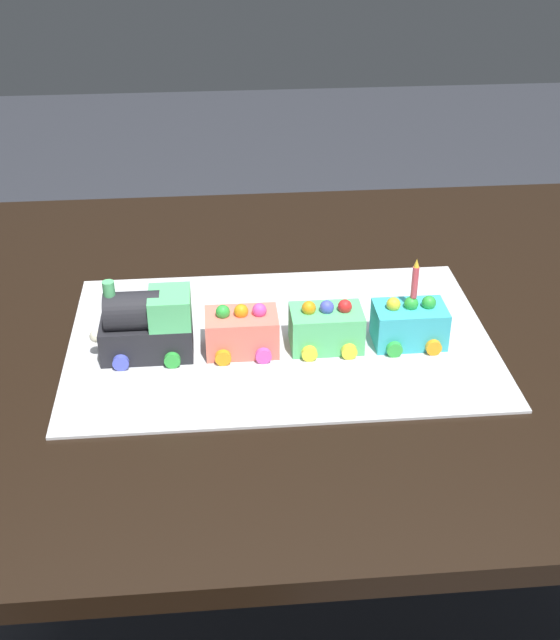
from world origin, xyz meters
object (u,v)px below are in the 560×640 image
(dining_table, at_px, (327,376))
(birthday_candle, at_px, (415,279))
(cake_locomotive, at_px, (147,325))
(cake_car_gondola_coral, at_px, (242,331))
(cake_car_caboose_turquoise, at_px, (409,324))
(cake_car_tanker_mint_green, at_px, (326,328))

(dining_table, xyz_separation_m, birthday_candle, (0.10, -0.08, 0.21))
(cake_locomotive, relative_size, cake_car_gondola_coral, 1.40)
(dining_table, relative_size, birthday_candle, 23.76)
(cake_locomotive, height_order, cake_car_caboose_turquoise, cake_locomotive)
(cake_car_gondola_coral, bearing_deg, cake_car_tanker_mint_green, 0.00)
(cake_car_tanker_mint_green, distance_m, birthday_candle, 0.14)
(cake_car_gondola_coral, bearing_deg, cake_locomotive, 180.00)
(dining_table, relative_size, cake_car_caboose_turquoise, 14.00)
(cake_locomotive, distance_m, cake_car_caboose_turquoise, 0.37)
(cake_locomotive, height_order, birthday_candle, birthday_candle)
(cake_locomotive, height_order, cake_car_tanker_mint_green, cake_locomotive)
(dining_table, height_order, cake_car_caboose_turquoise, cake_car_caboose_turquoise)
(dining_table, relative_size, cake_car_tanker_mint_green, 14.00)
(cake_locomotive, distance_m, cake_car_tanker_mint_green, 0.25)
(dining_table, bearing_deg, cake_car_tanker_mint_green, -101.51)
(cake_car_tanker_mint_green, xyz_separation_m, cake_car_caboose_turquoise, (0.12, 0.00, 0.00))
(dining_table, distance_m, birthday_candle, 0.25)
(cake_locomotive, distance_m, birthday_candle, 0.37)
(cake_locomotive, xyz_separation_m, birthday_candle, (0.37, -0.00, 0.05))
(cake_locomotive, relative_size, cake_car_caboose_turquoise, 1.40)
(cake_car_tanker_mint_green, height_order, birthday_candle, birthday_candle)
(cake_car_gondola_coral, relative_size, birthday_candle, 1.70)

